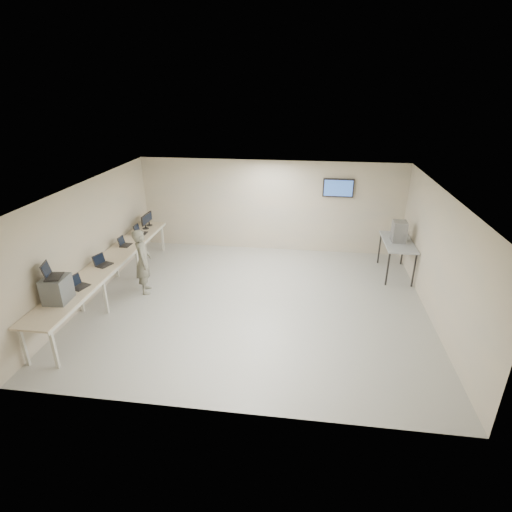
# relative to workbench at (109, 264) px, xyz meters

# --- Properties ---
(room) EXTENTS (8.01, 7.01, 2.81)m
(room) POSITION_rel_workbench_xyz_m (3.62, 0.06, 0.58)
(room) COLOR #B3B2AD
(room) RESTS_ON ground
(workbench) EXTENTS (0.76, 6.00, 0.90)m
(workbench) POSITION_rel_workbench_xyz_m (0.00, 0.00, 0.00)
(workbench) COLOR beige
(workbench) RESTS_ON ground
(equipment_box) EXTENTS (0.47, 0.52, 0.52)m
(equipment_box) POSITION_rel_workbench_xyz_m (-0.06, -1.96, 0.33)
(equipment_box) COLOR slate
(equipment_box) RESTS_ON workbench
(laptop_on_box) EXTENTS (0.41, 0.44, 0.30)m
(laptop_on_box) POSITION_rel_workbench_xyz_m (-0.12, -1.96, 0.67)
(laptop_on_box) COLOR black
(laptop_on_box) RESTS_ON equipment_box
(laptop_0) EXTENTS (0.37, 0.40, 0.27)m
(laptop_0) POSITION_rel_workbench_xyz_m (-0.00, -1.37, 0.14)
(laptop_0) COLOR black
(laptop_0) RESTS_ON workbench
(laptop_1) EXTENTS (0.38, 0.41, 0.27)m
(laptop_1) POSITION_rel_workbench_xyz_m (-0.03, -0.26, 0.14)
(laptop_1) COLOR black
(laptop_1) RESTS_ON workbench
(laptop_2) EXTENTS (0.27, 0.33, 0.25)m
(laptop_2) POSITION_rel_workbench_xyz_m (-0.07, 1.00, 0.14)
(laptop_2) COLOR black
(laptop_2) RESTS_ON workbench
(laptop_3) EXTENTS (0.30, 0.37, 0.28)m
(laptop_3) POSITION_rel_workbench_xyz_m (-0.01, 1.90, 0.15)
(laptop_3) COLOR black
(laptop_3) RESTS_ON workbench
(monitor_near) EXTENTS (0.19, 0.42, 0.41)m
(monitor_near) POSITION_rel_workbench_xyz_m (-0.01, 2.36, 0.32)
(monitor_near) COLOR black
(monitor_near) RESTS_ON workbench
(monitor_far) EXTENTS (0.18, 0.41, 0.40)m
(monitor_far) POSITION_rel_workbench_xyz_m (-0.01, 2.66, 0.32)
(monitor_far) COLOR black
(monitor_far) RESTS_ON workbench
(soldier) EXTENTS (0.58, 0.71, 1.66)m
(soldier) POSITION_rel_workbench_xyz_m (0.77, 0.22, 0.00)
(soldier) COLOR slate
(soldier) RESTS_ON ground
(side_table) EXTENTS (0.76, 1.62, 0.97)m
(side_table) POSITION_rel_workbench_xyz_m (7.19, 2.10, 0.08)
(side_table) COLOR #9CA0A5
(side_table) RESTS_ON ground
(storage_bins) EXTENTS (0.35, 0.39, 0.56)m
(storage_bins) POSITION_rel_workbench_xyz_m (7.17, 2.10, 0.43)
(storage_bins) COLOR gray
(storage_bins) RESTS_ON side_table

